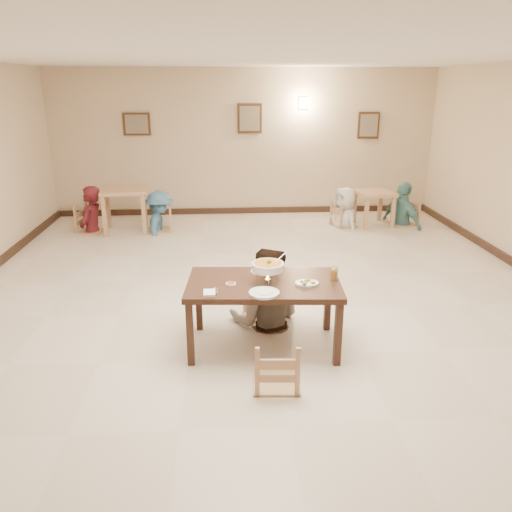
{
  "coord_description": "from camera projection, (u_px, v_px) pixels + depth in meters",
  "views": [
    {
      "loc": [
        -0.5,
        -5.63,
        2.66
      ],
      "look_at": [
        -0.14,
        -0.37,
        0.85
      ],
      "focal_mm": 35.0,
      "sensor_mm": 36.0,
      "label": 1
    }
  ],
  "objects": [
    {
      "name": "floor",
      "position": [
        265.0,
        310.0,
        6.21
      ],
      "size": [
        10.0,
        10.0,
        0.0
      ],
      "primitive_type": "plane",
      "color": "beige",
      "rests_on": "ground"
    },
    {
      "name": "ceiling",
      "position": [
        267.0,
        50.0,
        5.23
      ],
      "size": [
        10.0,
        10.0,
        0.0
      ],
      "primitive_type": "plane",
      "color": "white",
      "rests_on": "wall_back"
    },
    {
      "name": "wall_back",
      "position": [
        245.0,
        143.0,
        10.43
      ],
      "size": [
        10.0,
        0.0,
        10.0
      ],
      "primitive_type": "plane",
      "rotation": [
        1.57,
        0.0,
        0.0
      ],
      "color": "beige",
      "rests_on": "floor"
    },
    {
      "name": "baseboard_back",
      "position": [
        245.0,
        210.0,
        10.87
      ],
      "size": [
        8.0,
        0.06,
        0.12
      ],
      "primitive_type": "cube",
      "color": "#311F15",
      "rests_on": "floor"
    },
    {
      "name": "picture_a",
      "position": [
        137.0,
        124.0,
        10.12
      ],
      "size": [
        0.55,
        0.04,
        0.45
      ],
      "color": "#3C2513",
      "rests_on": "wall_back"
    },
    {
      "name": "picture_b",
      "position": [
        250.0,
        118.0,
        10.24
      ],
      "size": [
        0.5,
        0.04,
        0.6
      ],
      "color": "#3C2513",
      "rests_on": "wall_back"
    },
    {
      "name": "picture_c",
      "position": [
        369.0,
        125.0,
        10.45
      ],
      "size": [
        0.45,
        0.04,
        0.55
      ],
      "color": "#3C2513",
      "rests_on": "wall_back"
    },
    {
      "name": "wall_sconce",
      "position": [
        303.0,
        103.0,
        10.21
      ],
      "size": [
        0.16,
        0.05,
        0.22
      ],
      "primitive_type": "cube",
      "color": "#FFD88C",
      "rests_on": "wall_back"
    },
    {
      "name": "main_table",
      "position": [
        264.0,
        289.0,
        5.16
      ],
      "size": [
        1.63,
        1.0,
        0.74
      ],
      "rotation": [
        0.0,
        0.0,
        -0.07
      ],
      "color": "#3C2015",
      "rests_on": "floor"
    },
    {
      "name": "chair_far",
      "position": [
        263.0,
        284.0,
        5.87
      ],
      "size": [
        0.41,
        0.41,
        0.87
      ],
      "rotation": [
        0.0,
        0.0,
        0.29
      ],
      "color": "tan",
      "rests_on": "floor"
    },
    {
      "name": "chair_near",
      "position": [
        277.0,
        340.0,
        4.53
      ],
      "size": [
        0.43,
        0.43,
        0.92
      ],
      "rotation": [
        0.0,
        0.0,
        3.08
      ],
      "color": "tan",
      "rests_on": "floor"
    },
    {
      "name": "main_diner",
      "position": [
        266.0,
        248.0,
        5.62
      ],
      "size": [
        0.99,
        0.83,
        1.83
      ],
      "primitive_type": "imported",
      "rotation": [
        0.0,
        0.0,
        2.98
      ],
      "color": "gray",
      "rests_on": "floor"
    },
    {
      "name": "curry_warmer",
      "position": [
        268.0,
        267.0,
        5.06
      ],
      "size": [
        0.37,
        0.33,
        0.3
      ],
      "color": "silver",
      "rests_on": "main_table"
    },
    {
      "name": "rice_plate_far",
      "position": [
        265.0,
        271.0,
        5.38
      ],
      "size": [
        0.31,
        0.31,
        0.07
      ],
      "color": "white",
      "rests_on": "main_table"
    },
    {
      "name": "rice_plate_near",
      "position": [
        264.0,
        293.0,
        4.83
      ],
      "size": [
        0.3,
        0.3,
        0.07
      ],
      "color": "white",
      "rests_on": "main_table"
    },
    {
      "name": "fried_plate",
      "position": [
        307.0,
        283.0,
        5.06
      ],
      "size": [
        0.24,
        0.24,
        0.05
      ],
      "color": "white",
      "rests_on": "main_table"
    },
    {
      "name": "chili_dish",
      "position": [
        231.0,
        284.0,
        5.05
      ],
      "size": [
        0.1,
        0.1,
        0.02
      ],
      "color": "white",
      "rests_on": "main_table"
    },
    {
      "name": "napkin_cutlery",
      "position": [
        210.0,
        293.0,
        4.82
      ],
      "size": [
        0.15,
        0.23,
        0.03
      ],
      "color": "white",
      "rests_on": "main_table"
    },
    {
      "name": "drink_glass",
      "position": [
        334.0,
        274.0,
        5.16
      ],
      "size": [
        0.07,
        0.07,
        0.14
      ],
      "color": "white",
      "rests_on": "main_table"
    },
    {
      "name": "bg_table_left",
      "position": [
        124.0,
        196.0,
        9.37
      ],
      "size": [
        0.91,
        0.91,
        0.82
      ],
      "rotation": [
        0.0,
        0.0,
        0.12
      ],
      "color": "tan",
      "rests_on": "floor"
    },
    {
      "name": "bg_table_right",
      "position": [
        374.0,
        198.0,
        9.79
      ],
      "size": [
        0.78,
        0.78,
        0.68
      ],
      "rotation": [
        0.0,
        0.0,
        0.16
      ],
      "color": "tan",
      "rests_on": "floor"
    },
    {
      "name": "bg_chair_ll",
      "position": [
        90.0,
        207.0,
        9.35
      ],
      "size": [
        0.46,
        0.46,
        0.97
      ],
      "rotation": [
        0.0,
        0.0,
        1.25
      ],
      "color": "tan",
      "rests_on": "floor"
    },
    {
      "name": "bg_chair_lr",
      "position": [
        159.0,
        207.0,
        9.45
      ],
      "size": [
        0.44,
        0.44,
        0.93
      ],
      "rotation": [
        0.0,
        0.0,
        -1.45
      ],
      "color": "tan",
      "rests_on": "floor"
    },
    {
      "name": "bg_chair_rl",
      "position": [
        345.0,
        204.0,
        9.77
      ],
      "size": [
        0.42,
        0.42,
        0.89
      ],
      "rotation": [
        0.0,
        0.0,
        1.95
      ],
      "color": "tan",
      "rests_on": "floor"
    },
    {
      "name": "bg_chair_rr",
      "position": [
        404.0,
        199.0,
        9.81
      ],
      "size": [
        0.5,
        0.5,
        1.06
      ],
      "rotation": [
        0.0,
        0.0,
        -1.26
      ],
      "color": "tan",
      "rests_on": "floor"
    },
    {
      "name": "bg_diner_a",
      "position": [
        88.0,
        186.0,
        9.22
      ],
      "size": [
        0.55,
        0.72,
        1.77
      ],
      "primitive_type": "imported",
      "rotation": [
        0.0,
        0.0,
        4.5
      ],
      "color": "#56151C",
      "rests_on": "floor"
    },
    {
      "name": "bg_diner_b",
      "position": [
        158.0,
        191.0,
        9.35
      ],
      "size": [
        0.6,
        1.01,
        1.54
      ],
      "primitive_type": "imported",
      "rotation": [
        0.0,
        0.0,
        1.54
      ],
      "color": "teal",
      "rests_on": "floor"
    },
    {
      "name": "bg_diner_c",
      "position": [
        346.0,
        187.0,
        9.66
      ],
      "size": [
        0.75,
        0.89,
        1.55
      ],
      "primitive_type": "imported",
      "rotation": [
        0.0,
        0.0,
        5.12
      ],
      "color": "silver",
      "rests_on": "floor"
    },
    {
      "name": "bg_diner_d",
      "position": [
        405.0,
        182.0,
        9.71
      ],
      "size": [
        0.82,
        1.09,
        1.72
      ],
      "primitive_type": "imported",
      "rotation": [
        0.0,
        0.0,
        2.03
      ],
      "color": "#5B9B9A",
      "rests_on": "floor"
    }
  ]
}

